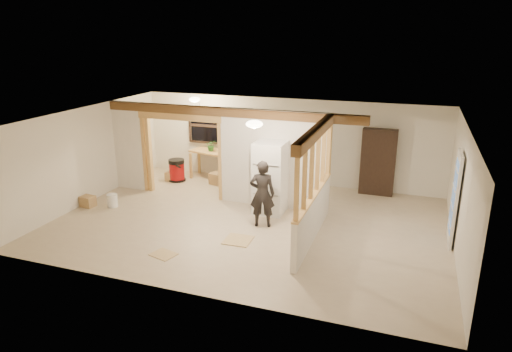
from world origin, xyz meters
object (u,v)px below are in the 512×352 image
at_px(refrigerator, 270,178).
at_px(bookshelf, 378,162).
at_px(work_table, 213,164).
at_px(woman, 262,194).
at_px(shop_vac, 177,170).

distance_m(refrigerator, bookshelf, 3.27).
bearing_deg(refrigerator, bookshelf, 43.34).
bearing_deg(refrigerator, work_table, 140.17).
xyz_separation_m(refrigerator, work_table, (-2.49, 2.08, -0.47)).
distance_m(refrigerator, woman, 0.89).
bearing_deg(shop_vac, work_table, 34.90).
bearing_deg(refrigerator, shop_vac, 157.11).
xyz_separation_m(work_table, bookshelf, (4.87, 0.17, 0.49)).
relative_size(refrigerator, bookshelf, 0.98).
xyz_separation_m(woman, work_table, (-2.58, 2.95, -0.36)).
relative_size(refrigerator, shop_vac, 2.66).
bearing_deg(work_table, refrigerator, -27.83).
xyz_separation_m(refrigerator, shop_vac, (-3.41, 1.44, -0.56)).
relative_size(shop_vac, bookshelf, 0.37).
height_order(refrigerator, shop_vac, refrigerator).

